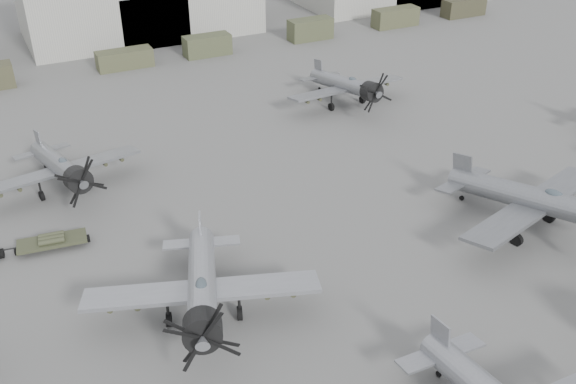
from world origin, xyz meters
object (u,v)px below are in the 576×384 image
object	(u,v)px
aircraft_mid_2	(541,202)
aircraft_far_1	(349,86)
aircraft_mid_1	(202,290)
tug_trailer	(8,249)
aircraft_far_0	(62,168)

from	to	relation	value
aircraft_mid_2	aircraft_far_1	distance (m)	23.89
aircraft_mid_1	tug_trailer	bearing A→B (deg)	147.15
aircraft_far_1	tug_trailer	world-z (taller)	aircraft_far_1
aircraft_mid_1	aircraft_far_0	bearing A→B (deg)	122.52
aircraft_mid_2	tug_trailer	world-z (taller)	aircraft_mid_2
aircraft_far_0	aircraft_mid_1	bearing A→B (deg)	-86.24
aircraft_mid_1	tug_trailer	world-z (taller)	aircraft_mid_1
aircraft_mid_1	aircraft_far_1	distance (m)	31.73
aircraft_mid_1	tug_trailer	distance (m)	14.58
tug_trailer	aircraft_far_1	bearing A→B (deg)	26.17
aircraft_far_0	tug_trailer	size ratio (longest dim) A/B	1.56
aircraft_mid_1	aircraft_far_0	distance (m)	18.24
aircraft_far_0	aircraft_far_1	xyz separation A→B (m)	(26.83, 4.60, 0.03)
aircraft_far_1	tug_trailer	xyz separation A→B (m)	(-31.50, -10.96, -1.59)
aircraft_far_1	tug_trailer	distance (m)	33.39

